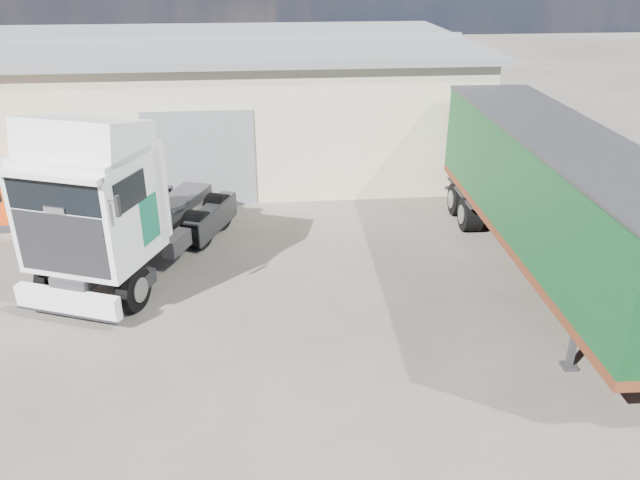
{
  "coord_description": "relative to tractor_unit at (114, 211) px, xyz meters",
  "views": [
    {
      "loc": [
        0.24,
        -12.25,
        8.76
      ],
      "look_at": [
        1.73,
        3.0,
        1.62
      ],
      "focal_mm": 35.0,
      "sensor_mm": 36.0,
      "label": 1
    }
  ],
  "objects": [
    {
      "name": "tractor_unit",
      "position": [
        0.0,
        0.0,
        0.0
      ],
      "size": [
        5.42,
        8.02,
        5.13
      ],
      "rotation": [
        0.0,
        0.0,
        -0.37
      ],
      "color": "black",
      "rests_on": "ground"
    },
    {
      "name": "box_trailer",
      "position": [
        12.16,
        -1.15,
        0.51
      ],
      "size": [
        3.25,
        13.25,
        4.37
      ],
      "rotation": [
        0.0,
        0.0,
        -0.04
      ],
      "color": "#2D2D30",
      "rests_on": "ground"
    },
    {
      "name": "warehouse",
      "position": [
        -2.08,
        11.68,
        0.51
      ],
      "size": [
        30.6,
        12.6,
        5.42
      ],
      "color": "beige",
      "rests_on": "ground"
    },
    {
      "name": "ground",
      "position": [
        3.92,
        -4.32,
        -2.16
      ],
      "size": [
        120.0,
        120.0,
        0.0
      ],
      "primitive_type": "plane",
      "color": "#292621",
      "rests_on": "ground"
    },
    {
      "name": "brick_boundary_wall",
      "position": [
        15.42,
        1.68,
        -0.91
      ],
      "size": [
        0.35,
        26.0,
        2.5
      ],
      "primitive_type": "cube",
      "color": "#974826",
      "rests_on": "ground"
    },
    {
      "name": "orange_skip",
      "position": [
        -4.38,
        4.6,
        -1.4
      ],
      "size": [
        2.85,
        1.85,
        1.74
      ],
      "rotation": [
        0.0,
        0.0,
        0.04
      ],
      "color": "#2D2D30",
      "rests_on": "ground"
    },
    {
      "name": "panel_van",
      "position": [
        -2.69,
        5.15,
        -1.3
      ],
      "size": [
        2.8,
        4.36,
        1.66
      ],
      "rotation": [
        0.0,
        0.0,
        0.31
      ],
      "color": "black",
      "rests_on": "ground"
    }
  ]
}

